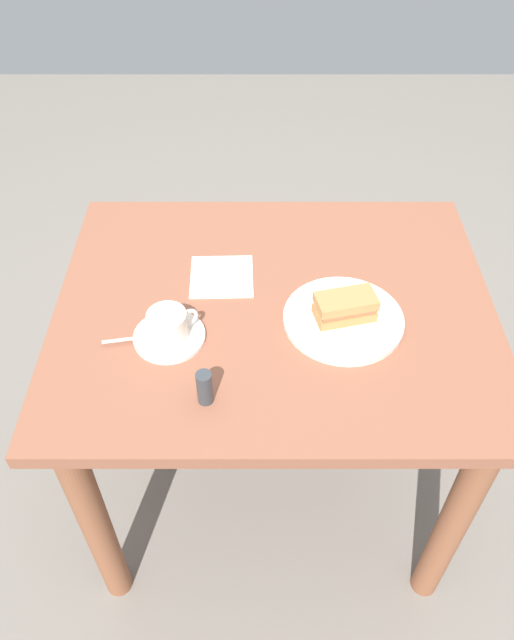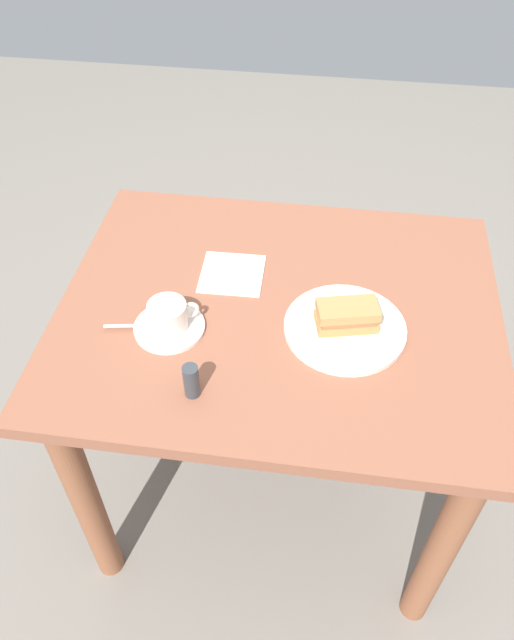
{
  "view_description": "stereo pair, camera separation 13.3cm",
  "coord_description": "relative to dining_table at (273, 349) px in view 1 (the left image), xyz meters",
  "views": [
    {
      "loc": [
        -0.04,
        -1.01,
        1.76
      ],
      "look_at": [
        -0.04,
        -0.08,
        0.81
      ],
      "focal_mm": 34.4,
      "sensor_mm": 36.0,
      "label": 1
    },
    {
      "loc": [
        0.09,
        -1.0,
        1.76
      ],
      "look_at": [
        -0.04,
        -0.08,
        0.81
      ],
      "focal_mm": 34.4,
      "sensor_mm": 36.0,
      "label": 2
    }
  ],
  "objects": [
    {
      "name": "ground_plane",
      "position": [
        0.0,
        0.0,
        -0.63
      ],
      "size": [
        6.0,
        6.0,
        0.0
      ],
      "primitive_type": "plane",
      "color": "slate"
    },
    {
      "name": "napkin",
      "position": [
        -0.13,
        0.09,
        0.16
      ],
      "size": [
        0.15,
        0.15,
        0.0
      ],
      "primitive_type": "cube",
      "rotation": [
        0.0,
        0.0,
        0.03
      ],
      "color": "white",
      "rests_on": "dining_table"
    },
    {
      "name": "dining_table",
      "position": [
        0.0,
        0.0,
        0.0
      ],
      "size": [
        1.01,
        0.82,
        0.78
      ],
      "color": "brown",
      "rests_on": "ground_plane"
    },
    {
      "name": "spoon",
      "position": [
        -0.31,
        -0.12,
        0.17
      ],
      "size": [
        0.1,
        0.03,
        0.01
      ],
      "color": "silver",
      "rests_on": "coffee_saucer"
    },
    {
      "name": "sandwich_front",
      "position": [
        0.15,
        -0.05,
        0.2
      ],
      "size": [
        0.14,
        0.1,
        0.06
      ],
      "color": "#B57B43",
      "rests_on": "sandwich_plate"
    },
    {
      "name": "salt_shaker",
      "position": [
        -0.14,
        -0.27,
        0.19
      ],
      "size": [
        0.03,
        0.03,
        0.08
      ],
      "primitive_type": "cylinder",
      "color": "#33383D",
      "rests_on": "dining_table"
    },
    {
      "name": "coffee_cup",
      "position": [
        -0.23,
        -0.1,
        0.2
      ],
      "size": [
        0.11,
        0.09,
        0.06
      ],
      "color": "silver",
      "rests_on": "coffee_saucer"
    },
    {
      "name": "coffee_saucer",
      "position": [
        -0.23,
        -0.1,
        0.16
      ],
      "size": [
        0.16,
        0.16,
        0.01
      ],
      "primitive_type": "cylinder",
      "color": "silver",
      "rests_on": "dining_table"
    },
    {
      "name": "sandwich_plate",
      "position": [
        0.15,
        -0.05,
        0.16
      ],
      "size": [
        0.27,
        0.27,
        0.01
      ],
      "primitive_type": "cylinder",
      "color": "silver",
      "rests_on": "dining_table"
    }
  ]
}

